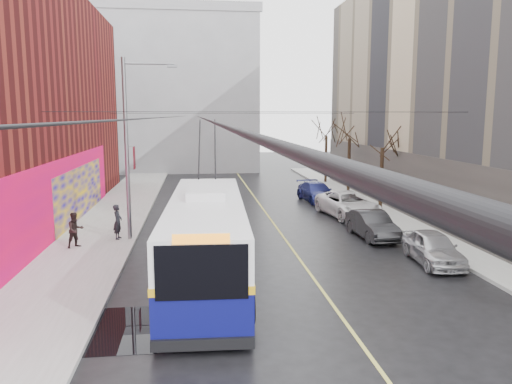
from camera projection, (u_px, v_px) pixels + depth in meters
ground at (291, 313)px, 15.96m from camera, size 140.00×140.00×0.00m
sidewalk_left at (103, 232)px, 26.77m from camera, size 4.00×60.00×0.15m
sidewalk_right at (405, 224)px, 28.78m from camera, size 2.00×60.00×0.15m
lane_line at (272, 221)px, 29.87m from camera, size 0.12×50.00×0.01m
building_far at (168, 91)px, 58.02m from camera, size 20.50×12.10×18.00m
streetlight_pole at (130, 145)px, 24.31m from camera, size 2.65×0.60×9.00m
catenary_wires at (202, 116)px, 29.20m from camera, size 18.00×60.00×0.22m
tree_near at (383, 136)px, 31.96m from camera, size 3.20×3.20×6.40m
tree_mid at (350, 128)px, 38.79m from camera, size 3.20×3.20×6.68m
tree_far at (327, 128)px, 45.68m from camera, size 3.20×3.20×6.57m
puddle at (117, 329)px, 14.73m from camera, size 2.58×3.42×0.01m
pigeons_flying at (208, 94)px, 24.38m from camera, size 4.03×1.31×1.85m
trolleybus at (206, 237)px, 18.97m from camera, size 3.39×12.91×6.07m
parked_car_a at (433, 248)px, 21.18m from camera, size 1.95×4.20×1.39m
parked_car_b at (372, 225)px, 25.63m from camera, size 1.67×4.27×1.39m
parked_car_c at (348, 204)px, 30.98m from camera, size 3.33×5.92×1.56m
parked_car_d at (317, 192)px, 36.51m from camera, size 2.43×4.97×1.39m
following_car at (205, 197)px, 34.58m from camera, size 2.25×4.20×1.36m
pedestrian_a at (118, 222)px, 24.80m from camera, size 0.49×0.68×1.74m
pedestrian_b at (75, 230)px, 23.21m from camera, size 1.02×0.99×1.65m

